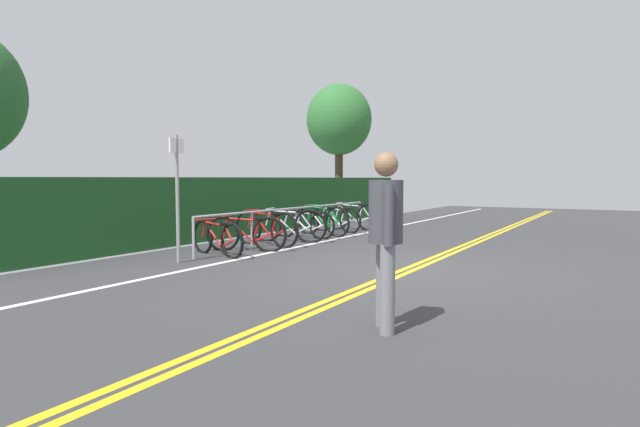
# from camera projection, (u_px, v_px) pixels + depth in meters

# --- Properties ---
(ground_plane) EXTENTS (38.09, 10.13, 0.05)m
(ground_plane) POSITION_uv_depth(u_px,v_px,m) (411.00, 270.00, 8.30)
(ground_plane) COLOR #353538
(centre_line_yellow_inner) EXTENTS (34.28, 0.10, 0.00)m
(centre_line_yellow_inner) POSITION_uv_depth(u_px,v_px,m) (416.00, 269.00, 8.26)
(centre_line_yellow_inner) COLOR gold
(centre_line_yellow_inner) RESTS_ON ground_plane
(centre_line_yellow_outer) EXTENTS (34.28, 0.10, 0.00)m
(centre_line_yellow_outer) POSITION_uv_depth(u_px,v_px,m) (406.00, 268.00, 8.34)
(centre_line_yellow_outer) COLOR gold
(centre_line_yellow_outer) RESTS_ON ground_plane
(bike_lane_stripe_white) EXTENTS (34.28, 0.12, 0.00)m
(bike_lane_stripe_white) POSITION_uv_depth(u_px,v_px,m) (259.00, 255.00, 9.80)
(bike_lane_stripe_white) COLOR white
(bike_lane_stripe_white) RESTS_ON ground_plane
(bike_rack) EXTENTS (6.75, 0.05, 0.77)m
(bike_rack) POSITION_uv_depth(u_px,v_px,m) (296.00, 215.00, 12.15)
(bike_rack) COLOR #9EA0A5
(bike_rack) RESTS_ON ground_plane
(bicycle_0) EXTENTS (0.58, 1.61, 0.69)m
(bicycle_0) POSITION_uv_depth(u_px,v_px,m) (217.00, 238.00, 9.73)
(bicycle_0) COLOR black
(bicycle_0) RESTS_ON ground_plane
(bicycle_1) EXTENTS (0.63, 1.62, 0.73)m
(bicycle_1) POSITION_uv_depth(u_px,v_px,m) (246.00, 234.00, 10.34)
(bicycle_1) COLOR black
(bicycle_1) RESTS_ON ground_plane
(bicycle_2) EXTENTS (0.46, 1.79, 0.79)m
(bicycle_2) POSITION_uv_depth(u_px,v_px,m) (266.00, 228.00, 11.14)
(bicycle_2) COLOR black
(bicycle_2) RESTS_ON ground_plane
(bicycle_3) EXTENTS (0.57, 1.79, 0.79)m
(bicycle_3) POSITION_uv_depth(u_px,v_px,m) (288.00, 225.00, 11.82)
(bicycle_3) COLOR black
(bicycle_3) RESTS_ON ground_plane
(bicycle_4) EXTENTS (0.46, 1.75, 0.71)m
(bicycle_4) POSITION_uv_depth(u_px,v_px,m) (303.00, 224.00, 12.60)
(bicycle_4) COLOR black
(bicycle_4) RESTS_ON ground_plane
(bicycle_5) EXTENTS (0.51, 1.73, 0.79)m
(bicycle_5) POSITION_uv_depth(u_px,v_px,m) (323.00, 220.00, 13.19)
(bicycle_5) COLOR black
(bicycle_5) RESTS_ON ground_plane
(bicycle_6) EXTENTS (0.47, 1.65, 0.72)m
(bicycle_6) POSITION_uv_depth(u_px,v_px,m) (336.00, 219.00, 14.02)
(bicycle_6) COLOR black
(bicycle_6) RESTS_ON ground_plane
(bicycle_7) EXTENTS (0.46, 1.74, 0.79)m
(bicycle_7) POSITION_uv_depth(u_px,v_px,m) (353.00, 217.00, 14.56)
(bicycle_7) COLOR black
(bicycle_7) RESTS_ON ground_plane
(pedestrian) EXTENTS (0.43, 0.32, 1.67)m
(pedestrian) POSITION_uv_depth(u_px,v_px,m) (386.00, 229.00, 4.89)
(pedestrian) COLOR slate
(pedestrian) RESTS_ON ground_plane
(sign_post_near) EXTENTS (0.36, 0.08, 2.16)m
(sign_post_near) POSITION_uv_depth(u_px,v_px,m) (177.00, 186.00, 8.82)
(sign_post_near) COLOR gray
(sign_post_near) RESTS_ON ground_plane
(hedge_backdrop) EXTENTS (15.70, 0.82, 1.45)m
(hedge_backdrop) POSITION_uv_depth(u_px,v_px,m) (266.00, 204.00, 14.43)
(hedge_backdrop) COLOR #1C4C21
(hedge_backdrop) RESTS_ON ground_plane
(tree_mid) EXTENTS (2.50, 2.50, 5.03)m
(tree_mid) POSITION_uv_depth(u_px,v_px,m) (339.00, 120.00, 20.10)
(tree_mid) COLOR #473323
(tree_mid) RESTS_ON ground_plane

